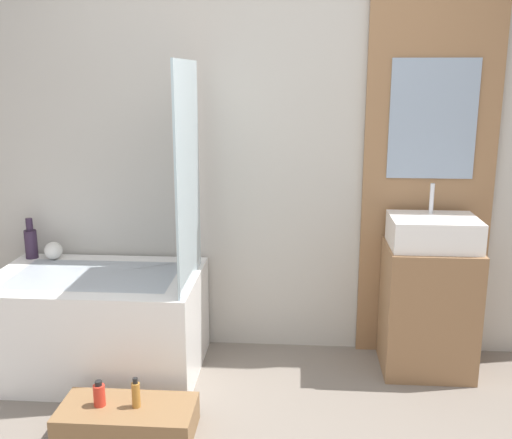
{
  "coord_description": "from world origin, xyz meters",
  "views": [
    {
      "loc": [
        0.22,
        -1.96,
        1.67
      ],
      "look_at": [
        0.03,
        0.69,
        1.02
      ],
      "focal_mm": 42.0,
      "sensor_mm": 36.0,
      "label": 1
    }
  ],
  "objects": [
    {
      "name": "vase_round_light",
      "position": [
        -1.26,
        1.43,
        0.63
      ],
      "size": [
        0.11,
        0.11,
        0.11
      ],
      "primitive_type": "sphere",
      "color": "silver",
      "rests_on": "bathtub"
    },
    {
      "name": "wall_tiled_back",
      "position": [
        0.0,
        1.58,
        1.3
      ],
      "size": [
        4.2,
        0.06,
        2.6
      ],
      "primitive_type": "cube",
      "color": "#B7B2A8",
      "rests_on": "ground_plane"
    },
    {
      "name": "vase_tall_dark",
      "position": [
        -1.4,
        1.44,
        0.68
      ],
      "size": [
        0.08,
        0.08,
        0.25
      ],
      "color": "#2D1E33",
      "rests_on": "bathtub"
    },
    {
      "name": "wooden_step_bench",
      "position": [
        -0.57,
        0.53,
        0.07
      ],
      "size": [
        0.64,
        0.32,
        0.14
      ],
      "primitive_type": "cube",
      "color": "olive",
      "rests_on": "ground_plane"
    },
    {
      "name": "glass_shower_screen",
      "position": [
        -0.36,
        1.11,
        1.16
      ],
      "size": [
        0.01,
        0.63,
        1.17
      ],
      "primitive_type": "cube",
      "color": "silver",
      "rests_on": "bathtub"
    },
    {
      "name": "bottle_soap_secondary",
      "position": [
        -0.52,
        0.53,
        0.21
      ],
      "size": [
        0.04,
        0.04,
        0.15
      ],
      "color": "#B2752D",
      "rests_on": "wooden_step_bench"
    },
    {
      "name": "bottle_soap_primary",
      "position": [
        -0.7,
        0.53,
        0.2
      ],
      "size": [
        0.06,
        0.06,
        0.13
      ],
      "color": "red",
      "rests_on": "wooden_step_bench"
    },
    {
      "name": "sink",
      "position": [
        0.97,
        1.3,
        0.82
      ],
      "size": [
        0.47,
        0.36,
        0.34
      ],
      "color": "white",
      "rests_on": "vanity_cabinet"
    },
    {
      "name": "bathtub",
      "position": [
        -0.91,
        1.15,
        0.29
      ],
      "size": [
        1.16,
        0.76,
        0.57
      ],
      "color": "white",
      "rests_on": "ground_plane"
    },
    {
      "name": "wall_wood_accent",
      "position": [
        0.97,
        1.53,
        1.31
      ],
      "size": [
        0.75,
        0.04,
        2.6
      ],
      "color": "#8E6642",
      "rests_on": "ground_plane"
    },
    {
      "name": "vanity_cabinet",
      "position": [
        0.97,
        1.3,
        0.37
      ],
      "size": [
        0.5,
        0.42,
        0.74
      ],
      "primitive_type": "cube",
      "color": "#8E6642",
      "rests_on": "ground_plane"
    }
  ]
}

